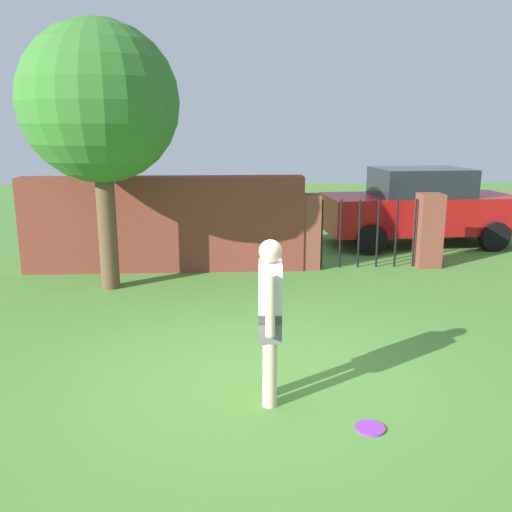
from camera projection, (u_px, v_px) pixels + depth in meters
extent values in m
plane|color=#4C8433|center=(260.00, 376.00, 5.94)|extent=(40.00, 40.00, 0.00)
cube|color=brown|center=(164.00, 224.00, 10.12)|extent=(5.14, 0.50, 1.74)
cylinder|color=brown|center=(107.00, 219.00, 8.92)|extent=(0.30, 0.30, 2.31)
sphere|color=#337028|center=(99.00, 102.00, 8.49)|extent=(2.48, 2.48, 2.48)
cylinder|color=beige|center=(270.00, 355.00, 5.45)|extent=(0.14, 0.14, 0.85)
cylinder|color=beige|center=(270.00, 365.00, 5.24)|extent=(0.14, 0.14, 0.85)
cube|color=slate|center=(270.00, 323.00, 5.25)|extent=(0.24, 0.37, 0.28)
cube|color=silver|center=(270.00, 291.00, 5.18)|extent=(0.24, 0.37, 0.55)
sphere|color=beige|center=(270.00, 251.00, 5.09)|extent=(0.22, 0.22, 0.22)
cylinder|color=beige|center=(270.00, 292.00, 5.42)|extent=(0.09, 0.09, 0.58)
cylinder|color=beige|center=(270.00, 306.00, 4.98)|extent=(0.09, 0.09, 0.58)
cube|color=brown|center=(307.00, 232.00, 10.30)|extent=(0.44, 0.44, 1.40)
cube|color=brown|center=(429.00, 230.00, 10.42)|extent=(0.44, 0.44, 1.40)
cylinder|color=black|center=(322.00, 234.00, 10.33)|extent=(0.04, 0.04, 1.30)
cylinder|color=black|center=(340.00, 234.00, 10.35)|extent=(0.04, 0.04, 1.30)
cylinder|color=black|center=(359.00, 234.00, 10.36)|extent=(0.04, 0.04, 1.30)
cylinder|color=black|center=(378.00, 233.00, 10.38)|extent=(0.04, 0.04, 1.30)
cylinder|color=black|center=(396.00, 233.00, 10.40)|extent=(0.04, 0.04, 1.30)
cylinder|color=black|center=(415.00, 233.00, 10.42)|extent=(0.04, 0.04, 1.30)
cube|color=#A51111|center=(419.00, 213.00, 12.36)|extent=(4.31, 1.98, 0.80)
cube|color=#1E2328|center=(421.00, 182.00, 12.19)|extent=(2.10, 1.63, 0.60)
cylinder|color=black|center=(457.00, 223.00, 13.43)|extent=(0.65, 0.26, 0.64)
cylinder|color=black|center=(494.00, 236.00, 11.79)|extent=(0.65, 0.26, 0.64)
cylinder|color=black|center=(348.00, 225.00, 13.11)|extent=(0.65, 0.26, 0.64)
cylinder|color=black|center=(371.00, 239.00, 11.47)|extent=(0.65, 0.26, 0.64)
cylinder|color=purple|center=(370.00, 428.00, 4.91)|extent=(0.27, 0.27, 0.02)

